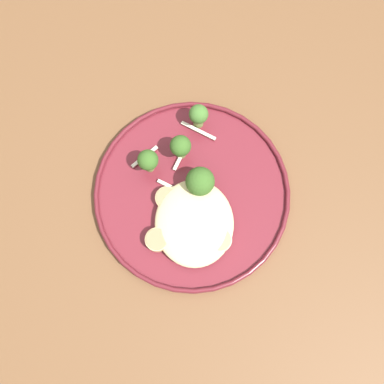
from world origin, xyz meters
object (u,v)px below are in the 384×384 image
(seared_scallop_large_seared, at_px, (157,240))
(seared_scallop_left_edge, at_px, (194,241))
(seared_scallop_front_small, at_px, (205,225))
(seared_scallop_tiny_bay, at_px, (220,240))
(dinner_plate, at_px, (192,194))
(broccoli_floret_beside_noodles, at_px, (196,115))
(broccoli_floret_center_pile, at_px, (148,161))
(seared_scallop_center_golden, at_px, (167,198))
(broccoli_floret_front_edge, at_px, (181,147))
(broccoli_floret_tall_stalk, at_px, (197,182))

(seared_scallop_large_seared, bearing_deg, seared_scallop_left_edge, -92.97)
(seared_scallop_front_small, distance_m, seared_scallop_tiny_bay, 0.03)
(dinner_plate, bearing_deg, broccoli_floret_beside_noodles, -3.75)
(broccoli_floret_center_pile, bearing_deg, seared_scallop_center_golden, -153.11)
(dinner_plate, xyz_separation_m, broccoli_floret_beside_noodles, (0.11, -0.01, 0.03))
(seared_scallop_left_edge, distance_m, broccoli_floret_front_edge, 0.14)
(seared_scallop_large_seared, bearing_deg, broccoli_floret_beside_noodles, -17.96)
(seared_scallop_tiny_bay, bearing_deg, seared_scallop_large_seared, 88.66)
(dinner_plate, distance_m, broccoli_floret_center_pile, 0.08)
(seared_scallop_front_small, height_order, seared_scallop_center_golden, same)
(seared_scallop_left_edge, height_order, seared_scallop_large_seared, seared_scallop_large_seared)
(broccoli_floret_beside_noodles, bearing_deg, seared_scallop_left_edge, 178.31)
(broccoli_floret_tall_stalk, relative_size, broccoli_floret_center_pile, 0.99)
(broccoli_floret_center_pile, bearing_deg, broccoli_floret_tall_stalk, -114.11)
(dinner_plate, height_order, seared_scallop_tiny_bay, seared_scallop_tiny_bay)
(seared_scallop_large_seared, distance_m, broccoli_floret_center_pile, 0.11)
(seared_scallop_large_seared, bearing_deg, seared_scallop_tiny_bay, -91.34)
(broccoli_floret_front_edge, height_order, broccoli_floret_center_pile, same)
(dinner_plate, xyz_separation_m, broccoli_floret_front_edge, (0.06, 0.02, 0.04))
(seared_scallop_left_edge, xyz_separation_m, seared_scallop_front_small, (0.02, -0.02, 0.00))
(seared_scallop_large_seared, distance_m, broccoli_floret_front_edge, 0.14)
(seared_scallop_center_golden, bearing_deg, seared_scallop_large_seared, 166.70)
(seared_scallop_left_edge, xyz_separation_m, broccoli_floret_tall_stalk, (0.08, -0.01, 0.02))
(seared_scallop_tiny_bay, bearing_deg, broccoli_floret_tall_stalk, 20.49)
(seared_scallop_center_golden, height_order, broccoli_floret_beside_noodles, broccoli_floret_beside_noodles)
(seared_scallop_tiny_bay, xyz_separation_m, broccoli_floret_center_pile, (0.11, 0.10, 0.02))
(seared_scallop_front_small, distance_m, broccoli_floret_center_pile, 0.12)
(dinner_plate, height_order, seared_scallop_left_edge, seared_scallop_left_edge)
(seared_scallop_center_golden, distance_m, seared_scallop_tiny_bay, 0.10)
(seared_scallop_center_golden, relative_size, broccoli_floret_beside_noodles, 0.65)
(seared_scallop_left_edge, relative_size, broccoli_floret_center_pile, 0.58)
(dinner_plate, bearing_deg, broccoli_floret_center_pile, 56.67)
(seared_scallop_center_golden, bearing_deg, broccoli_floret_front_edge, -16.87)
(broccoli_floret_beside_noodles, bearing_deg, seared_scallop_tiny_bay, -170.46)
(seared_scallop_front_small, bearing_deg, dinner_plate, 20.11)
(broccoli_floret_beside_noodles, bearing_deg, broccoli_floret_center_pile, 135.13)
(dinner_plate, xyz_separation_m, broccoli_floret_tall_stalk, (0.01, -0.01, 0.03))
(broccoli_floret_tall_stalk, bearing_deg, seared_scallop_front_small, -169.75)
(seared_scallop_left_edge, bearing_deg, broccoli_floret_beside_noodles, -1.69)
(dinner_plate, relative_size, seared_scallop_large_seared, 8.64)
(broccoli_floret_front_edge, bearing_deg, seared_scallop_tiny_bay, -158.21)
(dinner_plate, height_order, seared_scallop_center_golden, seared_scallop_center_golden)
(seared_scallop_center_golden, distance_m, seared_scallop_large_seared, 0.06)
(seared_scallop_tiny_bay, relative_size, seared_scallop_large_seared, 1.03)
(seared_scallop_large_seared, height_order, broccoli_floret_tall_stalk, broccoli_floret_tall_stalk)
(seared_scallop_left_edge, distance_m, seared_scallop_front_small, 0.03)
(seared_scallop_tiny_bay, distance_m, seared_scallop_large_seared, 0.09)
(dinner_plate, height_order, seared_scallop_front_small, seared_scallop_front_small)
(seared_scallop_left_edge, height_order, broccoli_floret_tall_stalk, broccoli_floret_tall_stalk)
(broccoli_floret_center_pile, height_order, broccoli_floret_beside_noodles, broccoli_floret_center_pile)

